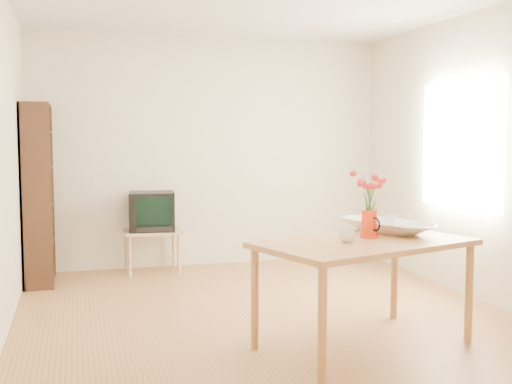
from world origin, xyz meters
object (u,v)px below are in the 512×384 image
object	(u,v)px
mug	(346,236)
bowl	(387,199)
table	(364,251)
television	(152,211)
pitcher	(369,225)

from	to	relation	value
mug	bowl	world-z (taller)	bowl
table	mug	bearing A→B (deg)	171.95
table	bowl	bearing A→B (deg)	25.25
bowl	television	size ratio (longest dim) A/B	1.03
table	pitcher	bearing A→B (deg)	34.21
mug	bowl	xyz separation A→B (m)	(0.49, 0.35, 0.21)
television	bowl	bearing A→B (deg)	-53.79
table	bowl	distance (m)	0.57
table	pitcher	distance (m)	0.23
television	pitcher	bearing A→B (deg)	-59.55
mug	television	size ratio (longest dim) A/B	0.22
table	pitcher	xyz separation A→B (m)	(0.10, 0.12, 0.17)
table	mug	world-z (taller)	mug
bowl	television	distance (m)	2.98
mug	bowl	distance (m)	0.63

